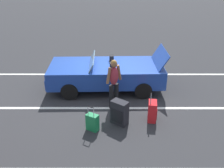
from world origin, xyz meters
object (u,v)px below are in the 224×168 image
Objects in this scene: convertible_car at (101,74)px; suitcase_medium_bright at (152,111)px; traveler_person at (114,81)px; suitcase_large_black at (119,113)px; suitcase_small_carryon at (92,122)px.

convertible_car reaches higher than suitcase_medium_bright.
suitcase_medium_bright is 1.50m from traveler_person.
traveler_person reaches higher than suitcase_large_black.
traveler_person is at bearing 107.46° from convertible_car.
suitcase_medium_bright is at bearing 125.70° from convertible_car.
convertible_car is at bearing 134.93° from suitcase_medium_bright.
suitcase_small_carryon is (0.14, 2.62, -0.34)m from convertible_car.
traveler_person is (1.14, -0.75, 0.62)m from suitcase_medium_bright.
suitcase_small_carryon is at bearing -156.66° from suitcase_medium_bright.
convertible_car is at bearing 25.85° from suitcase_small_carryon.
suitcase_large_black is at bearing 103.84° from convertible_car.
traveler_person reaches higher than suitcase_small_carryon.
suitcase_large_black is at bearing -162.58° from suitcase_medium_bright.
suitcase_small_carryon is at bearing 85.44° from convertible_car.
suitcase_small_carryon is (0.77, 0.32, -0.11)m from suitcase_large_black.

